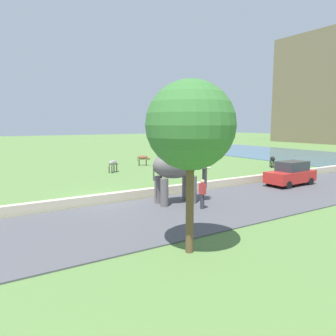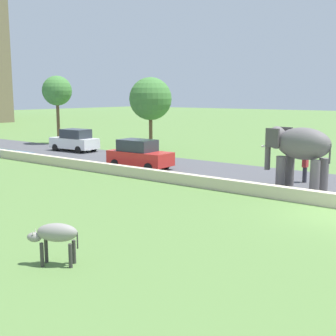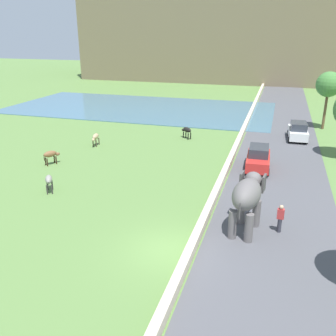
{
  "view_description": "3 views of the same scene",
  "coord_description": "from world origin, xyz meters",
  "px_view_note": "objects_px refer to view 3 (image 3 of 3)",
  "views": [
    {
      "loc": [
        18.3,
        -7.16,
        4.54
      ],
      "look_at": [
        0.55,
        4.09,
        1.63
      ],
      "focal_mm": 34.57,
      "sensor_mm": 36.0,
      "label": 1
    },
    {
      "loc": [
        -16.75,
        -4.78,
        4.5
      ],
      "look_at": [
        -2.35,
        6.26,
        1.5
      ],
      "focal_mm": 47.65,
      "sensor_mm": 36.0,
      "label": 2
    },
    {
      "loc": [
        4.57,
        -15.04,
        10.13
      ],
      "look_at": [
        -2.23,
        7.49,
        1.4
      ],
      "focal_mm": 39.66,
      "sensor_mm": 36.0,
      "label": 3
    }
  ],
  "objects_px": {
    "elephant": "(247,196)",
    "cow_black": "(187,130)",
    "person_beside_elephant": "(280,218)",
    "car_white": "(298,131)",
    "cow_grey": "(49,180)",
    "cow_tan": "(95,137)",
    "cow_brown": "(51,155)",
    "car_red": "(258,158)"
  },
  "relations": [
    {
      "from": "cow_brown",
      "to": "cow_tan",
      "type": "height_order",
      "value": "same"
    },
    {
      "from": "car_white",
      "to": "cow_brown",
      "type": "distance_m",
      "value": 23.25
    },
    {
      "from": "elephant",
      "to": "car_red",
      "type": "relative_size",
      "value": 0.88
    },
    {
      "from": "cow_black",
      "to": "person_beside_elephant",
      "type": "bearing_deg",
      "value": -60.89
    },
    {
      "from": "elephant",
      "to": "person_beside_elephant",
      "type": "distance_m",
      "value": 2.12
    },
    {
      "from": "cow_brown",
      "to": "cow_black",
      "type": "xyz_separation_m",
      "value": [
        8.54,
        10.61,
        0.0
      ]
    },
    {
      "from": "car_white",
      "to": "cow_grey",
      "type": "height_order",
      "value": "car_white"
    },
    {
      "from": "cow_grey",
      "to": "cow_brown",
      "type": "relative_size",
      "value": 0.99
    },
    {
      "from": "car_white",
      "to": "cow_tan",
      "type": "relative_size",
      "value": 2.87
    },
    {
      "from": "car_red",
      "to": "cow_black",
      "type": "distance_m",
      "value": 10.13
    },
    {
      "from": "person_beside_elephant",
      "to": "cow_brown",
      "type": "height_order",
      "value": "person_beside_elephant"
    },
    {
      "from": "car_white",
      "to": "elephant",
      "type": "bearing_deg",
      "value": -99.12
    },
    {
      "from": "car_white",
      "to": "cow_black",
      "type": "bearing_deg",
      "value": -166.01
    },
    {
      "from": "person_beside_elephant",
      "to": "cow_black",
      "type": "xyz_separation_m",
      "value": [
        -9.2,
        16.52,
        -0.04
      ]
    },
    {
      "from": "elephant",
      "to": "cow_black",
      "type": "relative_size",
      "value": 2.75
    },
    {
      "from": "cow_brown",
      "to": "cow_tan",
      "type": "relative_size",
      "value": 0.97
    },
    {
      "from": "cow_grey",
      "to": "cow_black",
      "type": "relative_size",
      "value": 1.05
    },
    {
      "from": "cow_black",
      "to": "car_red",
      "type": "bearing_deg",
      "value": -42.96
    },
    {
      "from": "elephant",
      "to": "cow_brown",
      "type": "bearing_deg",
      "value": 158.83
    },
    {
      "from": "elephant",
      "to": "cow_tan",
      "type": "relative_size",
      "value": 2.51
    },
    {
      "from": "elephant",
      "to": "cow_black",
      "type": "height_order",
      "value": "elephant"
    },
    {
      "from": "cow_tan",
      "to": "cow_grey",
      "type": "bearing_deg",
      "value": -79.53
    },
    {
      "from": "elephant",
      "to": "cow_grey",
      "type": "xyz_separation_m",
      "value": [
        -13.04,
        1.48,
        -1.2
      ]
    },
    {
      "from": "elephant",
      "to": "car_white",
      "type": "bearing_deg",
      "value": 80.88
    },
    {
      "from": "cow_grey",
      "to": "cow_black",
      "type": "height_order",
      "value": "same"
    },
    {
      "from": "car_red",
      "to": "cow_tan",
      "type": "height_order",
      "value": "car_red"
    },
    {
      "from": "car_red",
      "to": "cow_brown",
      "type": "height_order",
      "value": "car_red"
    },
    {
      "from": "car_red",
      "to": "elephant",
      "type": "bearing_deg",
      "value": -89.81
    },
    {
      "from": "car_white",
      "to": "cow_tan",
      "type": "bearing_deg",
      "value": -157.35
    },
    {
      "from": "car_white",
      "to": "cow_grey",
      "type": "relative_size",
      "value": 3.0
    },
    {
      "from": "elephant",
      "to": "person_beside_elephant",
      "type": "height_order",
      "value": "elephant"
    },
    {
      "from": "cow_tan",
      "to": "cow_black",
      "type": "height_order",
      "value": "same"
    },
    {
      "from": "cow_grey",
      "to": "person_beside_elephant",
      "type": "bearing_deg",
      "value": -4.62
    },
    {
      "from": "person_beside_elephant",
      "to": "car_red",
      "type": "height_order",
      "value": "car_red"
    },
    {
      "from": "car_white",
      "to": "cow_brown",
      "type": "height_order",
      "value": "car_white"
    },
    {
      "from": "elephant",
      "to": "car_red",
      "type": "xyz_separation_m",
      "value": [
        -0.03,
        9.9,
        -1.14
      ]
    },
    {
      "from": "car_white",
      "to": "cow_tan",
      "type": "xyz_separation_m",
      "value": [
        -18.08,
        -7.55,
        -0.06
      ]
    },
    {
      "from": "elephant",
      "to": "person_beside_elephant",
      "type": "xyz_separation_m",
      "value": [
        1.75,
        0.28,
        -1.16
      ]
    },
    {
      "from": "person_beside_elephant",
      "to": "cow_black",
      "type": "bearing_deg",
      "value": 119.11
    },
    {
      "from": "person_beside_elephant",
      "to": "car_red",
      "type": "xyz_separation_m",
      "value": [
        -1.79,
        9.62,
        0.03
      ]
    },
    {
      "from": "cow_brown",
      "to": "cow_black",
      "type": "height_order",
      "value": "same"
    },
    {
      "from": "person_beside_elephant",
      "to": "cow_brown",
      "type": "bearing_deg",
      "value": 161.58
    }
  ]
}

